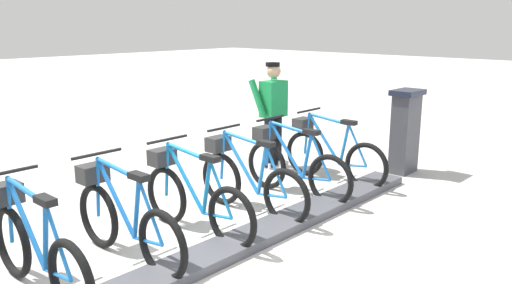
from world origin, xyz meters
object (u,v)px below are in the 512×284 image
object	(u,v)px
bike_docked_3	(192,196)
bike_docked_4	(123,218)
payment_kiosk	(405,130)
worker_near_rack	(273,111)
bike_docked_2	(247,179)
bike_docked_0	(330,152)
bike_docked_5	(34,247)
bike_docked_1	(292,164)

from	to	relation	value
bike_docked_3	bike_docked_4	bearing A→B (deg)	90.00
payment_kiosk	worker_near_rack	size ratio (longest dim) A/B	0.77
bike_docked_2	bike_docked_3	bearing A→B (deg)	90.00
bike_docked_0	bike_docked_5	world-z (taller)	same
bike_docked_1	bike_docked_3	bearing A→B (deg)	90.00
bike_docked_1	bike_docked_4	world-z (taller)	same
bike_docked_2	worker_near_rack	distance (m)	2.11
bike_docked_2	worker_near_rack	bearing A→B (deg)	-57.58
bike_docked_4	bike_docked_5	xyz separation A→B (m)	(0.00, 0.86, 0.00)
bike_docked_2	worker_near_rack	size ratio (longest dim) A/B	1.04
bike_docked_1	bike_docked_0	bearing A→B (deg)	-90.00
bike_docked_4	worker_near_rack	xyz separation A→B (m)	(1.10, -3.46, 0.48)
payment_kiosk	bike_docked_5	bearing A→B (deg)	84.02
bike_docked_1	bike_docked_2	distance (m)	0.86
bike_docked_1	bike_docked_2	bearing A→B (deg)	90.00
bike_docked_0	bike_docked_3	world-z (taller)	same
bike_docked_1	worker_near_rack	xyz separation A→B (m)	(1.10, -0.87, 0.48)
bike_docked_5	bike_docked_3	bearing A→B (deg)	-90.00
bike_docked_1	worker_near_rack	world-z (taller)	worker_near_rack
worker_near_rack	bike_docked_3	bearing A→B (deg)	112.96
bike_docked_3	bike_docked_5	distance (m)	1.73
payment_kiosk	bike_docked_4	distance (m)	4.64
payment_kiosk	worker_near_rack	distance (m)	2.04
bike_docked_0	bike_docked_3	xyz separation A→B (m)	(0.00, 2.59, 0.00)
payment_kiosk	bike_docked_3	distance (m)	3.79
bike_docked_3	bike_docked_5	bearing A→B (deg)	90.00
bike_docked_1	payment_kiosk	bearing A→B (deg)	-105.90
bike_docked_2	bike_docked_3	world-z (taller)	same
bike_docked_0	bike_docked_4	distance (m)	3.45
bike_docked_4	worker_near_rack	world-z (taller)	worker_near_rack
payment_kiosk	bike_docked_3	xyz separation A→B (m)	(0.57, 3.73, -0.24)
payment_kiosk	bike_docked_4	bearing A→B (deg)	82.91
bike_docked_0	bike_docked_1	world-z (taller)	same
payment_kiosk	bike_docked_4	xyz separation A→B (m)	(0.57, 4.60, -0.24)
bike_docked_4	bike_docked_2	bearing A→B (deg)	-90.00
bike_docked_0	bike_docked_3	distance (m)	2.59
bike_docked_0	worker_near_rack	size ratio (longest dim) A/B	1.04
bike_docked_0	bike_docked_2	xyz separation A→B (m)	(0.00, 1.73, 0.00)
bike_docked_1	bike_docked_4	bearing A→B (deg)	90.00
bike_docked_3	worker_near_rack	size ratio (longest dim) A/B	1.04
bike_docked_0	bike_docked_1	size ratio (longest dim) A/B	1.00
bike_docked_0	bike_docked_4	size ratio (longest dim) A/B	1.00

